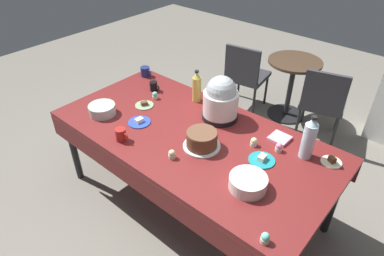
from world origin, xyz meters
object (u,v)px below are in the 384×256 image
Objects in this scene: soda_bottle_ginger_ale at (197,87)px; dessert_plate_sage at (144,105)px; cupcake_mint at (172,154)px; coffee_mug_navy at (145,72)px; frosted_layer_cake at (202,140)px; maroon_chair_left at (245,73)px; ceramic_snack_bowl at (248,183)px; dessert_plate_cobalt at (139,122)px; maroon_chair_right at (323,100)px; coffee_mug_red at (121,135)px; dessert_plate_teal at (262,159)px; cupcake_rose at (279,147)px; soda_bottle_water at (309,138)px; coffee_mug_black at (154,86)px; glass_salad_bowl at (102,109)px; round_cafe_table at (292,78)px; slow_cooker at (221,100)px; cupcake_vanilla at (254,142)px; cupcake_lemon at (265,238)px; potluck_table at (192,140)px; dessert_plate_cream at (331,161)px.

dessert_plate_sage is at bearing -127.99° from soda_bottle_ginger_ale.
coffee_mug_navy is at bearing 145.29° from cupcake_mint.
maroon_chair_left is (-0.70, 1.68, -0.32)m from frosted_layer_cake.
coffee_mug_navy is (-1.62, 0.64, 0.00)m from ceramic_snack_bowl.
dessert_plate_cobalt is 0.21× the size of maroon_chair_right.
frosted_layer_cake is 2.23× the size of coffee_mug_red.
dessert_plate_teal is at bearing 13.70° from dessert_plate_cobalt.
ceramic_snack_bowl is 0.45m from cupcake_rose.
cupcake_rose is 0.76m from cupcake_mint.
cupcake_rose is at bearing -157.59° from soda_bottle_water.
dessert_plate_cobalt is 1.37× the size of coffee_mug_navy.
coffee_mug_black is 0.13× the size of maroon_chair_left.
glass_salad_bowl is 2.23m from round_cafe_table.
frosted_layer_cake reaches higher than dessert_plate_teal.
round_cafe_table is at bearing 93.07° from slow_cooker.
round_cafe_table is at bearing 73.59° from dessert_plate_sage.
frosted_layer_cake is 0.50m from ceramic_snack_bowl.
cupcake_rose is (0.17, 0.06, 0.00)m from cupcake_vanilla.
coffee_mug_navy is (-0.64, 0.84, -0.00)m from coffee_mug_red.
glass_salad_bowl is 3.25× the size of cupcake_lemon.
potluck_table is at bearing 154.21° from frosted_layer_cake.
soda_bottle_ginger_ale is at bearing -120.64° from maroon_chair_right.
cupcake_mint is at bearing -141.73° from dessert_plate_teal.
glass_salad_bowl is at bearing -117.93° from dessert_plate_sage.
glass_salad_bowl is at bearing -158.97° from cupcake_rose.
maroon_chair_right is at bearing 80.06° from cupcake_mint.
dessert_plate_cobalt is at bearing -171.21° from frosted_layer_cake.
soda_bottle_ginger_ale is (-0.32, 0.09, -0.04)m from slow_cooker.
frosted_layer_cake reaches higher than round_cafe_table.
cupcake_lemon reaches higher than dessert_plate_cream.
dessert_plate_teal is 2.73× the size of cupcake_vanilla.
dessert_plate_sage reaches higher than round_cafe_table.
glass_salad_bowl is at bearing -177.18° from ceramic_snack_bowl.
soda_bottle_ginger_ale is at bearing 178.40° from dessert_plate_cream.
dessert_plate_teal is (-0.37, -0.29, -0.00)m from dessert_plate_cream.
dessert_plate_sage is (-0.16, 0.20, 0.00)m from dessert_plate_cobalt.
glass_salad_bowl is at bearing -167.55° from frosted_layer_cake.
soda_bottle_water is 0.39× the size of maroon_chair_left.
cupcake_rose is (0.57, -0.07, -0.14)m from slow_cooker.
soda_bottle_water reaches higher than ceramic_snack_bowl.
dessert_plate_sage is 0.55× the size of soda_bottle_ginger_ale.
maroon_chair_left is (-1.46, 2.08, -0.29)m from cupcake_lemon.
soda_bottle_ginger_ale reaches higher than cupcake_vanilla.
round_cafe_table is at bearing 56.12° from coffee_mug_navy.
slow_cooker is (0.03, 0.31, 0.23)m from potluck_table.
round_cafe_table is (0.66, 1.54, -0.30)m from coffee_mug_black.
glass_salad_bowl is 1.26m from cupcake_vanilla.
slow_cooker is at bearing -106.72° from maroon_chair_right.
cupcake_rose is at bearing 21.81° from potluck_table.
soda_bottle_water reaches higher than maroon_chair_left.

